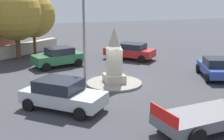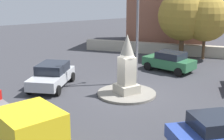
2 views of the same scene
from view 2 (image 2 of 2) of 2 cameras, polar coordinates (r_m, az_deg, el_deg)
ground_plane at (r=18.63m, az=2.74°, el=-4.61°), size 80.00×80.00×0.00m
traffic_island at (r=18.61m, az=2.74°, el=-4.40°), size 3.56×3.56×0.15m
monument at (r=18.11m, az=2.81°, el=0.70°), size 1.24×1.24×3.56m
streetlamp at (r=19.91m, az=4.83°, el=10.24°), size 3.24×0.28×7.64m
car_silver_near_island at (r=20.18m, az=-11.16°, el=-0.94°), size 4.21×4.39×1.54m
car_blue_approaching at (r=13.09m, az=19.00°, el=-10.91°), size 4.19×3.00×1.42m
car_green_waiting at (r=24.04m, az=10.68°, el=1.67°), size 2.85×4.22×1.53m
truck_yellow_far_side at (r=12.39m, az=-17.26°, el=-10.66°), size 2.93×6.54×2.18m
stone_boundary_wall at (r=30.24m, az=9.12°, el=3.97°), size 10.34×12.37×1.06m
corner_building at (r=35.57m, az=10.99°, el=12.07°), size 11.83×11.71×9.10m
tree_near_wall at (r=28.44m, az=17.15°, el=9.22°), size 4.10×4.10×5.74m
tree_mid_cluster at (r=28.54m, az=13.19°, el=9.89°), size 4.55×4.55×6.16m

